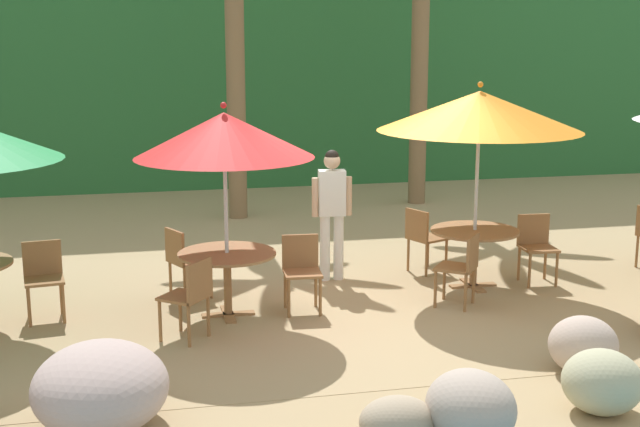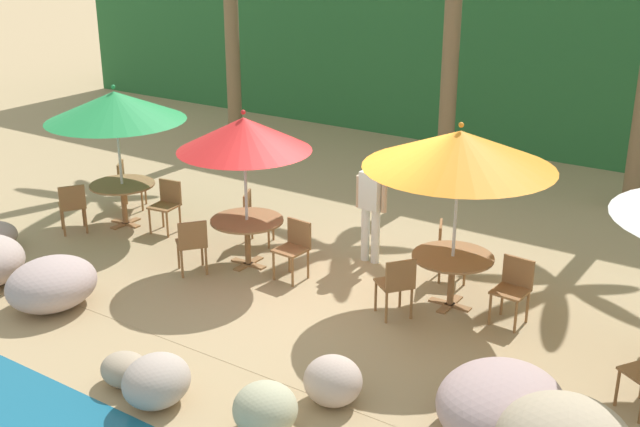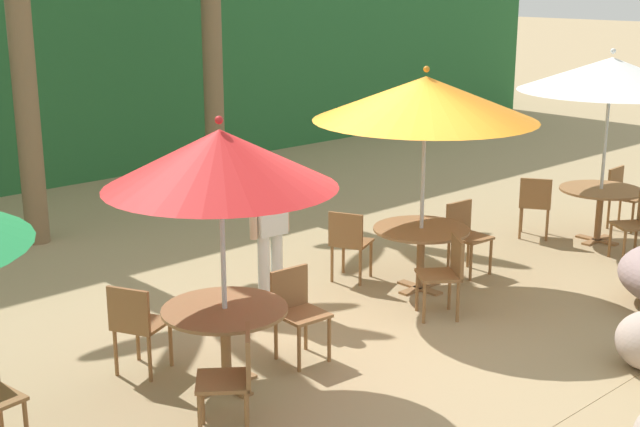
{
  "view_description": "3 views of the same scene",
  "coord_description": "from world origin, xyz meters",
  "px_view_note": "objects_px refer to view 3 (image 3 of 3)",
  "views": [
    {
      "loc": [
        -2.74,
        -9.48,
        3.14
      ],
      "look_at": [
        -0.69,
        -0.1,
        1.11
      ],
      "focal_mm": 48.03,
      "sensor_mm": 36.0,
      "label": 1
    },
    {
      "loc": [
        5.31,
        -8.8,
        4.95
      ],
      "look_at": [
        -0.75,
        0.2,
        0.92
      ],
      "focal_mm": 44.46,
      "sensor_mm": 36.0,
      "label": 2
    },
    {
      "loc": [
        -6.03,
        -5.98,
        3.52
      ],
      "look_at": [
        -0.06,
        0.41,
        1.14
      ],
      "focal_mm": 49.33,
      "sensor_mm": 36.0,
      "label": 3
    }
  ],
  "objects_px": {
    "chair_red_seaward": "(296,307)",
    "chair_orange_left": "(447,271)",
    "chair_orange_inland": "(349,240)",
    "chair_red_inland": "(136,322)",
    "chair_red_left": "(235,375)",
    "chair_orange_seaward": "(465,232)",
    "umbrella_red": "(220,159)",
    "chair_white_left": "(639,221)",
    "umbrella_orange": "(426,99)",
    "dining_table_orange": "(421,238)",
    "waiter_in_white": "(270,222)",
    "dining_table_red": "(225,322)",
    "dining_table_white": "(600,198)",
    "chair_white_seaward": "(622,193)",
    "chair_white_inland": "(535,202)",
    "umbrella_white": "(611,74)"
  },
  "relations": [
    {
      "from": "chair_red_left",
      "to": "chair_orange_seaward",
      "type": "distance_m",
      "value": 4.62
    },
    {
      "from": "dining_table_orange",
      "to": "chair_white_seaward",
      "type": "distance_m",
      "value": 4.07
    },
    {
      "from": "dining_table_red",
      "to": "umbrella_orange",
      "type": "height_order",
      "value": "umbrella_orange"
    },
    {
      "from": "chair_red_left",
      "to": "umbrella_orange",
      "type": "distance_m",
      "value": 4.16
    },
    {
      "from": "umbrella_red",
      "to": "umbrella_orange",
      "type": "height_order",
      "value": "umbrella_orange"
    },
    {
      "from": "chair_red_inland",
      "to": "dining_table_white",
      "type": "xyz_separation_m",
      "value": [
        6.81,
        -0.67,
        0.1
      ]
    },
    {
      "from": "dining_table_orange",
      "to": "chair_orange_inland",
      "type": "xyz_separation_m",
      "value": [
        -0.42,
        0.74,
        -0.1
      ]
    },
    {
      "from": "dining_table_white",
      "to": "chair_white_inland",
      "type": "xyz_separation_m",
      "value": [
        -0.52,
        0.68,
        -0.1
      ]
    },
    {
      "from": "dining_table_red",
      "to": "umbrella_orange",
      "type": "relative_size",
      "value": 0.43
    },
    {
      "from": "dining_table_orange",
      "to": "chair_red_left",
      "type": "bearing_deg",
      "value": -161.7
    },
    {
      "from": "chair_red_inland",
      "to": "umbrella_red",
      "type": "bearing_deg",
      "value": -58.57
    },
    {
      "from": "chair_red_inland",
      "to": "chair_white_inland",
      "type": "height_order",
      "value": "same"
    },
    {
      "from": "chair_orange_seaward",
      "to": "chair_white_seaward",
      "type": "height_order",
      "value": "same"
    },
    {
      "from": "chair_red_inland",
      "to": "chair_white_seaward",
      "type": "relative_size",
      "value": 1.0
    },
    {
      "from": "dining_table_white",
      "to": "chair_white_left",
      "type": "distance_m",
      "value": 0.86
    },
    {
      "from": "chair_red_inland",
      "to": "umbrella_white",
      "type": "xyz_separation_m",
      "value": [
        6.81,
        -0.67,
        1.76
      ]
    },
    {
      "from": "chair_orange_seaward",
      "to": "waiter_in_white",
      "type": "bearing_deg",
      "value": 165.6
    },
    {
      "from": "chair_red_seaward",
      "to": "chair_red_inland",
      "type": "relative_size",
      "value": 1.0
    },
    {
      "from": "chair_white_inland",
      "to": "chair_white_left",
      "type": "height_order",
      "value": "same"
    },
    {
      "from": "chair_orange_left",
      "to": "umbrella_white",
      "type": "bearing_deg",
      "value": 5.01
    },
    {
      "from": "dining_table_red",
      "to": "chair_red_left",
      "type": "bearing_deg",
      "value": -122.3
    },
    {
      "from": "chair_orange_left",
      "to": "waiter_in_white",
      "type": "distance_m",
      "value": 1.94
    },
    {
      "from": "umbrella_orange",
      "to": "chair_red_inland",
      "type": "bearing_deg",
      "value": 175.85
    },
    {
      "from": "chair_orange_left",
      "to": "umbrella_red",
      "type": "bearing_deg",
      "value": 174.43
    },
    {
      "from": "chair_orange_inland",
      "to": "waiter_in_white",
      "type": "bearing_deg",
      "value": -177.23
    },
    {
      "from": "chair_red_seaward",
      "to": "umbrella_orange",
      "type": "relative_size",
      "value": 0.34
    },
    {
      "from": "dining_table_orange",
      "to": "chair_white_seaward",
      "type": "relative_size",
      "value": 1.26
    },
    {
      "from": "dining_table_orange",
      "to": "dining_table_white",
      "type": "xyz_separation_m",
      "value": [
        3.22,
        -0.41,
        0.0
      ]
    },
    {
      "from": "chair_orange_left",
      "to": "waiter_in_white",
      "type": "bearing_deg",
      "value": 131.04
    },
    {
      "from": "chair_red_seaward",
      "to": "chair_orange_left",
      "type": "xyz_separation_m",
      "value": [
        1.85,
        -0.3,
        0.0
      ]
    },
    {
      "from": "chair_red_inland",
      "to": "umbrella_white",
      "type": "relative_size",
      "value": 0.33
    },
    {
      "from": "chair_red_seaward",
      "to": "waiter_in_white",
      "type": "height_order",
      "value": "waiter_in_white"
    },
    {
      "from": "chair_orange_left",
      "to": "umbrella_white",
      "type": "distance_m",
      "value": 4.07
    },
    {
      "from": "chair_red_inland",
      "to": "waiter_in_white",
      "type": "bearing_deg",
      "value": 12.42
    },
    {
      "from": "chair_white_seaward",
      "to": "waiter_in_white",
      "type": "height_order",
      "value": "waiter_in_white"
    },
    {
      "from": "chair_orange_left",
      "to": "waiter_in_white",
      "type": "xyz_separation_m",
      "value": [
        -1.23,
        1.42,
        0.47
      ]
    },
    {
      "from": "chair_red_seaward",
      "to": "chair_orange_inland",
      "type": "height_order",
      "value": "same"
    },
    {
      "from": "umbrella_orange",
      "to": "waiter_in_white",
      "type": "relative_size",
      "value": 1.51
    },
    {
      "from": "dining_table_white",
      "to": "chair_white_inland",
      "type": "distance_m",
      "value": 0.86
    },
    {
      "from": "dining_table_red",
      "to": "chair_red_seaward",
      "type": "relative_size",
      "value": 1.26
    },
    {
      "from": "chair_orange_inland",
      "to": "chair_white_inland",
      "type": "relative_size",
      "value": 1.0
    },
    {
      "from": "umbrella_orange",
      "to": "chair_orange_inland",
      "type": "distance_m",
      "value": 1.9
    },
    {
      "from": "umbrella_white",
      "to": "dining_table_orange",
      "type": "bearing_deg",
      "value": 172.71
    },
    {
      "from": "chair_red_left",
      "to": "chair_white_seaward",
      "type": "relative_size",
      "value": 1.0
    },
    {
      "from": "chair_orange_inland",
      "to": "chair_red_inland",
      "type": "bearing_deg",
      "value": -171.33
    },
    {
      "from": "umbrella_red",
      "to": "chair_red_seaward",
      "type": "height_order",
      "value": "umbrella_red"
    },
    {
      "from": "chair_orange_seaward",
      "to": "chair_white_left",
      "type": "xyz_separation_m",
      "value": [
        1.98,
        -1.21,
        0.0
      ]
    },
    {
      "from": "chair_red_left",
      "to": "chair_orange_inland",
      "type": "height_order",
      "value": "same"
    },
    {
      "from": "chair_orange_seaward",
      "to": "umbrella_white",
      "type": "relative_size",
      "value": 0.33
    },
    {
      "from": "umbrella_red",
      "to": "dining_table_orange",
      "type": "xyz_separation_m",
      "value": [
        3.15,
        0.47,
        -1.44
      ]
    }
  ]
}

